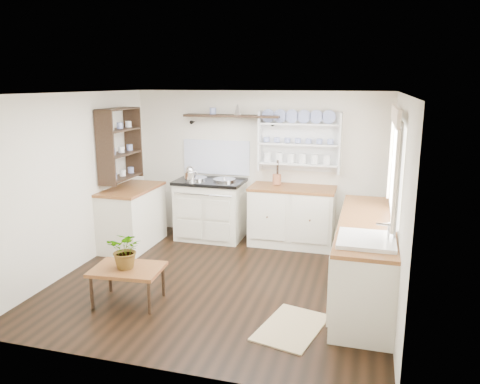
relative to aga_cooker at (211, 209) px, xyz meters
The scene contains 19 objects.
floor 1.78m from the aga_cooker, 66.23° to the right, with size 4.00×3.80×0.01m, color black.
wall_back 1.02m from the aga_cooker, 25.53° to the left, with size 4.00×0.02×2.30m, color silver.
wall_right 3.19m from the aga_cooker, 30.25° to the right, with size 0.02×3.80×2.30m, color silver.
wall_left 2.15m from the aga_cooker, 129.82° to the right, with size 0.02×3.80×2.30m, color silver.
ceiling 2.50m from the aga_cooker, 66.23° to the right, with size 4.00×3.80×0.01m, color white.
window 3.19m from the aga_cooker, 28.27° to the right, with size 0.08×1.55×1.22m.
aga_cooker is the anchor object (origin of this frame).
back_cabinets 1.29m from the aga_cooker, ahead, with size 1.27×0.63×0.90m.
right_cabinets 2.81m from the aga_cooker, 31.57° to the right, with size 0.62×2.43×0.90m.
belfast_sink 3.28m from the aga_cooker, 42.86° to the right, with size 0.55×0.60×0.45m.
left_cabinets 1.21m from the aga_cooker, 146.41° to the right, with size 0.62×1.13×0.90m.
plate_rack 1.75m from the aga_cooker, 12.35° to the left, with size 1.20×0.22×0.90m.
high_shelf 1.47m from the aga_cooker, 35.45° to the left, with size 1.50×0.29×0.16m.
left_shelving 1.71m from the aga_cooker, 149.75° to the right, with size 0.28×0.80×1.05m, color black.
kettle 0.64m from the aga_cooker, 156.85° to the right, with size 0.19×0.19×0.23m, color silver, non-canonical shape.
utensil_crock 1.16m from the aga_cooker, ahead, with size 0.13×0.13×0.15m, color #AA623E.
center_table 2.39m from the aga_cooker, 93.51° to the right, with size 0.81×0.61×0.41m.
potted_plant 2.40m from the aga_cooker, 93.51° to the right, with size 0.38×0.33×0.43m, color #3F7233.
floor_rug 3.04m from the aga_cooker, 55.17° to the right, with size 0.55×0.85×0.02m, color #9C825B.
Camera 1 is at (1.68, -5.16, 2.42)m, focal length 35.00 mm.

